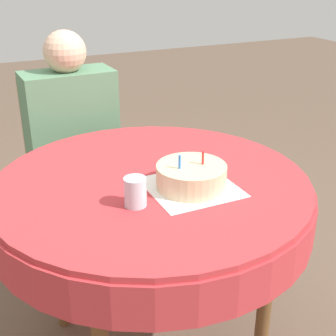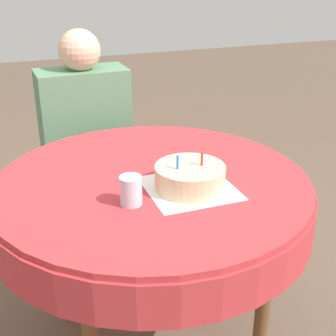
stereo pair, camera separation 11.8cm
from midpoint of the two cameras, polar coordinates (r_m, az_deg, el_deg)
name	(u,v)px [view 2 (the right image)]	position (r m, az deg, el deg)	size (l,w,h in m)	color
dining_table	(152,202)	(1.62, 0.14, -4.20)	(1.09, 1.09, 0.76)	#BC3338
chair	(85,160)	(2.41, -8.75, 0.96)	(0.44, 0.44, 0.93)	#A37A4C
person	(86,130)	(2.25, -8.47, 4.64)	(0.42, 0.31, 1.15)	#DBB293
napkin	(190,188)	(1.52, 4.89, -2.48)	(0.28, 0.28, 0.00)	white
birthday_cake	(190,177)	(1.50, 4.95, -1.14)	(0.23, 0.23, 0.12)	beige
drinking_glass	(131,191)	(1.40, -2.16, -2.80)	(0.07, 0.07, 0.09)	silver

